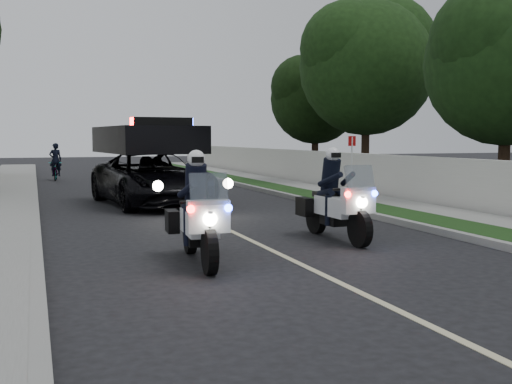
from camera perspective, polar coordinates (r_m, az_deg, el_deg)
ground at (r=8.15m, az=11.49°, el=-9.95°), size 120.00×120.00×0.00m
curb_right at (r=18.74m, az=6.44°, el=-1.16°), size 0.20×60.00×0.15m
grass_verge at (r=19.05m, az=8.33°, el=-1.06°), size 1.20×60.00×0.16m
sidewalk_right at (r=19.69m, az=11.67°, el=-0.92°), size 1.40×60.00×0.16m
property_wall at (r=20.17m, az=14.13°, el=1.09°), size 0.22×60.00×1.50m
curb_left at (r=16.85m, az=-19.51°, el=-2.12°), size 0.20×60.00×0.15m
lane_marking at (r=17.35m, az=-5.83°, el=-1.89°), size 0.12×50.00×0.01m
police_moto_left at (r=10.52m, az=-5.25°, el=-6.45°), size 0.94×2.27×1.89m
police_moto_right at (r=12.87m, az=7.29°, el=-4.35°), size 0.84×2.25×1.89m
police_suv at (r=19.47m, az=-9.46°, el=-1.18°), size 3.37×6.13×2.85m
bicycle at (r=31.59m, az=-17.80°, el=1.03°), size 0.71×1.73×0.89m
cyclist at (r=31.59m, az=-17.80°, el=1.03°), size 0.61×0.45×1.59m
sign_post at (r=21.35m, az=8.70°, el=-0.62°), size 0.43×0.43×2.19m
tree_right_b at (r=21.04m, az=21.58°, el=-1.00°), size 5.56×5.56×8.40m
tree_right_d at (r=28.56m, az=9.90°, el=0.79°), size 7.21×7.21×9.99m
tree_right_e at (r=33.57m, az=5.39°, el=1.47°), size 5.37×5.37×7.93m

